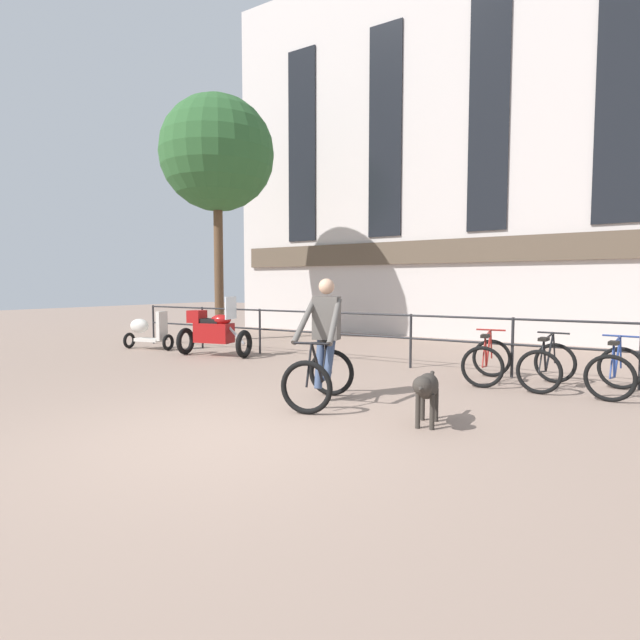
% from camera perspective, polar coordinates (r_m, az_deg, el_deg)
% --- Properties ---
extents(ground_plane, '(60.00, 60.00, 0.00)m').
position_cam_1_polar(ground_plane, '(5.54, -11.03, -12.94)').
color(ground_plane, gray).
extents(canal_railing, '(15.05, 0.05, 1.05)m').
position_cam_1_polar(canal_railing, '(9.79, 10.34, -1.31)').
color(canal_railing, '#232326').
rests_on(canal_railing, ground_plane).
extents(building_facade, '(18.00, 0.72, 11.60)m').
position_cam_1_polar(building_facade, '(15.83, 18.98, 19.10)').
color(building_facade, beige).
rests_on(building_facade, ground_plane).
extents(cyclist_with_bike, '(0.96, 1.31, 1.70)m').
position_cam_1_polar(cyclist_with_bike, '(6.82, 0.32, -3.10)').
color(cyclist_with_bike, black).
rests_on(cyclist_with_bike, ground_plane).
extents(dog, '(0.37, 0.98, 0.64)m').
position_cam_1_polar(dog, '(5.82, 12.07, -7.59)').
color(dog, '#332D28').
rests_on(dog, ground_plane).
extents(parked_motorcycle, '(1.75, 0.94, 1.35)m').
position_cam_1_polar(parked_motorcycle, '(11.48, -12.10, -1.28)').
color(parked_motorcycle, black).
rests_on(parked_motorcycle, ground_plane).
extents(parked_bicycle_near_lamp, '(0.77, 1.17, 0.86)m').
position_cam_1_polar(parked_bicycle_near_lamp, '(8.72, 18.57, -4.43)').
color(parked_bicycle_near_lamp, black).
rests_on(parked_bicycle_near_lamp, ground_plane).
extents(parked_bicycle_mid_left, '(0.75, 1.16, 0.86)m').
position_cam_1_polar(parked_bicycle_mid_left, '(8.55, 24.55, -4.75)').
color(parked_bicycle_mid_left, black).
rests_on(parked_bicycle_mid_left, ground_plane).
extents(parked_bicycle_mid_right, '(0.77, 1.17, 0.86)m').
position_cam_1_polar(parked_bicycle_mid_right, '(8.48, 30.71, -5.03)').
color(parked_bicycle_mid_right, black).
rests_on(parked_bicycle_mid_right, ground_plane).
extents(parked_scooter, '(1.33, 0.64, 0.96)m').
position_cam_1_polar(parked_scooter, '(13.16, -19.19, -1.19)').
color(parked_scooter, black).
rests_on(parked_scooter, ground_plane).
extents(tree_canalside_left, '(3.22, 3.22, 6.92)m').
position_cam_1_polar(tree_canalside_left, '(15.13, -11.67, 18.04)').
color(tree_canalside_left, brown).
rests_on(tree_canalside_left, ground_plane).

